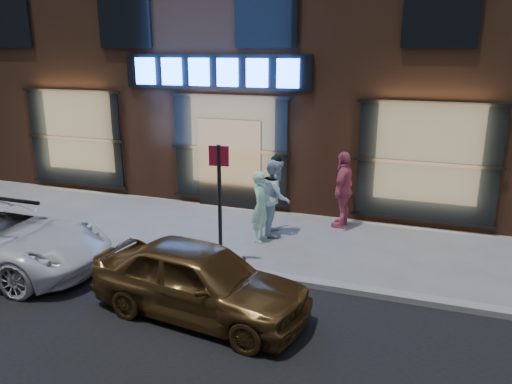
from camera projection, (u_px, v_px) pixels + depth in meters
ground at (157, 262)px, 10.17m from camera, size 90.00×90.00×0.00m
curb at (157, 259)px, 10.15m from camera, size 60.00×0.25×0.12m
storefront_building at (276, 17)px, 15.98m from camera, size 30.20×8.28×10.30m
man_bowtie at (261, 207)px, 11.10m from camera, size 0.39×0.59×1.60m
man_cap at (276, 196)px, 11.52m from camera, size 0.85×1.00×1.79m
passerby at (343, 189)px, 11.96m from camera, size 0.59×1.14×1.86m
gold_sedan at (199, 280)px, 7.98m from camera, size 3.78×1.90×1.24m
sign_post at (220, 194)px, 9.66m from camera, size 0.39×0.08×2.44m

